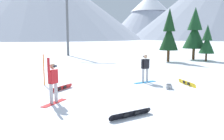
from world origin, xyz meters
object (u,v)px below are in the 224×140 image
at_px(loose_snowboard_near_left, 62,88).
at_px(pine_tree_tall, 207,41).
at_px(backpack_grey, 169,87).
at_px(trail_marker_pole, 44,70).
at_px(loose_snowboard_far_spare, 131,114).
at_px(ski_lift_tower, 67,10).
at_px(pine_tree_leaning, 195,31).
at_px(pine_tree_young, 169,33).
at_px(snowboarder_foreground, 53,82).
at_px(snowboarder_midground, 145,68).
at_px(loose_snowboard_near_right, 187,83).

distance_m(loose_snowboard_near_left, pine_tree_tall, 20.09).
bearing_deg(backpack_grey, trail_marker_pole, -174.44).
height_order(loose_snowboard_far_spare, pine_tree_tall, pine_tree_tall).
bearing_deg(ski_lift_tower, pine_tree_leaning, -7.05).
xyz_separation_m(backpack_grey, trail_marker_pole, (-7.31, -0.71, 0.82)).
bearing_deg(loose_snowboard_near_left, backpack_grey, 16.16).
xyz_separation_m(trail_marker_pole, pine_tree_leaning, (10.45, 18.01, 2.57)).
xyz_separation_m(pine_tree_leaning, pine_tree_young, (-3.09, -3.11, -0.20)).
bearing_deg(backpack_grey, snowboarder_foreground, -140.88).
height_order(snowboarder_foreground, snowboarder_midground, snowboarder_foreground).
distance_m(snowboarder_foreground, loose_snowboard_near_left, 2.64).
distance_m(snowboarder_midground, loose_snowboard_near_left, 5.37).
bearing_deg(loose_snowboard_near_left, trail_marker_pole, 148.93).
bearing_deg(pine_tree_leaning, snowboarder_foreground, -110.82).
relative_size(loose_snowboard_far_spare, pine_tree_young, 0.23).
xyz_separation_m(snowboarder_foreground, trail_marker_pole, (-2.33, 3.33, -0.03)).
height_order(pine_tree_tall, ski_lift_tower, ski_lift_tower).
bearing_deg(backpack_grey, loose_snowboard_near_left, -163.84).
bearing_deg(snowboarder_foreground, ski_lift_tower, 112.36).
relative_size(loose_snowboard_near_right, ski_lift_tower, 0.15).
bearing_deg(pine_tree_tall, ski_lift_tower, 168.33).
xyz_separation_m(backpack_grey, pine_tree_young, (0.06, 14.19, 3.18)).
height_order(backpack_grey, trail_marker_pole, trail_marker_pole).
distance_m(loose_snowboard_near_left, pine_tree_young, 17.17).
bearing_deg(trail_marker_pole, backpack_grey, 5.56).
bearing_deg(snowboarder_foreground, loose_snowboard_near_left, 107.62).
relative_size(loose_snowboard_far_spare, loose_snowboard_near_left, 0.82).
height_order(snowboarder_foreground, pine_tree_tall, pine_tree_tall).
relative_size(loose_snowboard_far_spare, backpack_grey, 2.63).
height_order(snowboarder_foreground, ski_lift_tower, ski_lift_tower).
height_order(snowboarder_foreground, backpack_grey, snowboarder_foreground).
bearing_deg(backpack_grey, loose_snowboard_near_right, 49.69).
bearing_deg(loose_snowboard_near_right, pine_tree_leaning, 82.59).
relative_size(loose_snowboard_near_left, ski_lift_tower, 0.15).
bearing_deg(loose_snowboard_far_spare, ski_lift_tower, 118.36).
height_order(snowboarder_midground, loose_snowboard_near_right, snowboarder_midground).
relative_size(snowboarder_foreground, snowboarder_midground, 1.15).
xyz_separation_m(snowboarder_midground, ski_lift_tower, (-13.19, 18.00, 5.83)).
xyz_separation_m(snowboarder_foreground, loose_snowboard_far_spare, (3.57, -1.01, -0.84)).
distance_m(loose_snowboard_far_spare, loose_snowboard_near_left, 5.50).
height_order(loose_snowboard_far_spare, ski_lift_tower, ski_lift_tower).
bearing_deg(snowboarder_foreground, loose_snowboard_far_spare, -15.76).
bearing_deg(ski_lift_tower, snowboarder_midground, -53.76).
height_order(loose_snowboard_near_right, pine_tree_young, pine_tree_young).
bearing_deg(pine_tree_young, backpack_grey, -90.22).
distance_m(snowboarder_midground, backpack_grey, 2.26).
distance_m(loose_snowboard_near_left, trail_marker_pole, 2.01).
distance_m(snowboarder_foreground, pine_tree_tall, 21.77).
relative_size(loose_snowboard_near_right, pine_tree_tall, 0.41).
bearing_deg(loose_snowboard_far_spare, loose_snowboard_near_left, 141.91).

